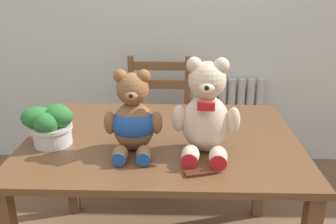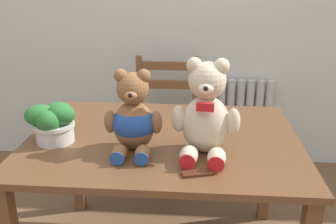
{
  "view_description": "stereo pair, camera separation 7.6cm",
  "coord_description": "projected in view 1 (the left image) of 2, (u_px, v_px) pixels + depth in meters",
  "views": [
    {
      "loc": [
        0.08,
        -1.15,
        1.46
      ],
      "look_at": [
        0.03,
        0.34,
        0.91
      ],
      "focal_mm": 40.0,
      "sensor_mm": 36.0,
      "label": 1
    },
    {
      "loc": [
        0.15,
        -1.15,
        1.46
      ],
      "look_at": [
        0.03,
        0.34,
        0.91
      ],
      "focal_mm": 40.0,
      "sensor_mm": 36.0,
      "label": 2
    }
  ],
  "objects": [
    {
      "name": "radiator",
      "position": [
        225.0,
        125.0,
        3.0
      ],
      "size": [
        0.59,
        0.1,
        0.7
      ],
      "color": "beige",
      "rests_on": "ground_plane"
    },
    {
      "name": "dining_table",
      "position": [
        162.0,
        154.0,
        1.81
      ],
      "size": [
        1.28,
        0.96,
        0.73
      ],
      "color": "brown",
      "rests_on": "ground_plane"
    },
    {
      "name": "wooden_chair_behind",
      "position": [
        159.0,
        122.0,
        2.71
      ],
      "size": [
        0.45,
        0.38,
        0.91
      ],
      "rotation": [
        0.0,
        0.0,
        3.14
      ],
      "color": "brown",
      "rests_on": "ground_plane"
    },
    {
      "name": "teddy_bear_left",
      "position": [
        133.0,
        119.0,
        1.6
      ],
      "size": [
        0.25,
        0.26,
        0.36
      ],
      "rotation": [
        0.0,
        0.0,
        3.18
      ],
      "color": "brown",
      "rests_on": "dining_table"
    },
    {
      "name": "teddy_bear_right",
      "position": [
        206.0,
        113.0,
        1.57
      ],
      "size": [
        0.29,
        0.3,
        0.41
      ],
      "rotation": [
        0.0,
        0.0,
        3.06
      ],
      "color": "beige",
      "rests_on": "dining_table"
    },
    {
      "name": "potted_plant",
      "position": [
        50.0,
        123.0,
        1.68
      ],
      "size": [
        0.23,
        0.21,
        0.18
      ],
      "color": "beige",
      "rests_on": "dining_table"
    },
    {
      "name": "chocolate_bar",
      "position": [
        200.0,
        172.0,
        1.45
      ],
      "size": [
        0.13,
        0.08,
        0.01
      ],
      "primitive_type": "cube",
      "rotation": [
        0.0,
        0.0,
        0.28
      ],
      "color": "#472314",
      "rests_on": "dining_table"
    }
  ]
}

